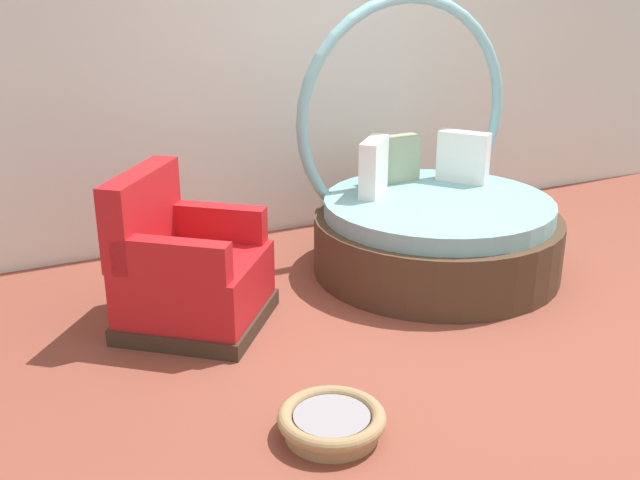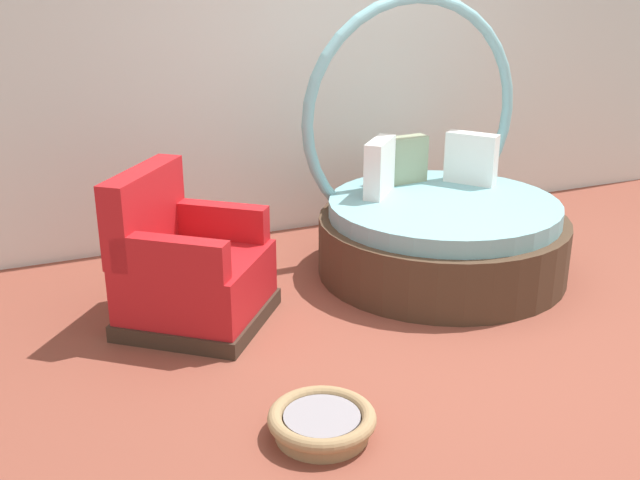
% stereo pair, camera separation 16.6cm
% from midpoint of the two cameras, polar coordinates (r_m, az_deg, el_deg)
% --- Properties ---
extents(ground_plane, '(8.00, 8.00, 0.02)m').
position_cam_midpoint_polar(ground_plane, '(4.65, 10.64, -6.94)').
color(ground_plane, brown).
extents(back_wall, '(8.00, 0.12, 2.66)m').
position_cam_midpoint_polar(back_wall, '(6.08, 0.02, 13.16)').
color(back_wall, silver).
rests_on(back_wall, ground_plane).
extents(round_daybed, '(1.73, 1.73, 1.88)m').
position_cam_midpoint_polar(round_daybed, '(5.41, 9.67, 1.51)').
color(round_daybed, '#473323').
rests_on(round_daybed, ground_plane).
extents(red_armchair, '(1.12, 1.12, 0.94)m').
position_cam_midpoint_polar(red_armchair, '(4.62, -8.88, -2.31)').
color(red_armchair, '#38281E').
rests_on(red_armchair, ground_plane).
extents(pet_basket, '(0.51, 0.51, 0.13)m').
position_cam_midpoint_polar(pet_basket, '(3.63, 1.49, -13.51)').
color(pet_basket, '#9E7F56').
rests_on(pet_basket, ground_plane).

